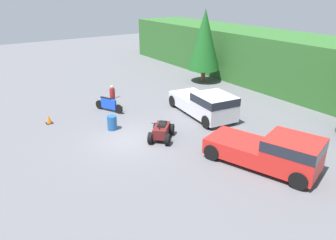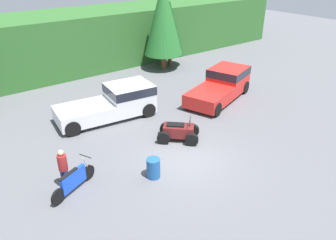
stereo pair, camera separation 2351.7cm
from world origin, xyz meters
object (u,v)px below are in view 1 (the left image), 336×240
at_px(dirt_bike, 109,105).
at_px(rider_person, 113,96).
at_px(traffic_cone, 49,120).
at_px(pickup_truck_second, 206,104).
at_px(quad_atv, 161,131).
at_px(steel_barrel, 112,123).
at_px(pickup_truck_red, 273,151).

distance_m(dirt_bike, rider_person, 0.65).
height_order(dirt_bike, traffic_cone, dirt_bike).
bearing_deg(pickup_truck_second, quad_atv, -67.70).
distance_m(dirt_bike, steel_barrel, 3.23).
relative_size(dirt_bike, steel_barrel, 2.49).
xyz_separation_m(traffic_cone, steel_barrel, (3.14, 2.93, 0.19)).
height_order(pickup_truck_red, traffic_cone, pickup_truck_red).
height_order(quad_atv, traffic_cone, quad_atv).
distance_m(quad_atv, traffic_cone, 7.56).
xyz_separation_m(dirt_bike, quad_atv, (5.80, 0.61, -0.02)).
bearing_deg(pickup_truck_red, rider_person, 174.62).
height_order(quad_atv, steel_barrel, quad_atv).
distance_m(traffic_cone, steel_barrel, 4.30).
bearing_deg(steel_barrel, dirt_bike, 159.00).
bearing_deg(pickup_truck_red, dirt_bike, 176.74).
bearing_deg(traffic_cone, pickup_truck_red, 31.97).
bearing_deg(pickup_truck_red, steel_barrel, -171.66).
bearing_deg(rider_person, dirt_bike, -90.20).
xyz_separation_m(pickup_truck_red, traffic_cone, (-11.64, -7.27, -0.69)).
xyz_separation_m(rider_person, traffic_cone, (0.07, -4.50, -0.71)).
relative_size(dirt_bike, rider_person, 1.24).
height_order(traffic_cone, steel_barrel, steel_barrel).
height_order(pickup_truck_red, rider_person, pickup_truck_red).
distance_m(pickup_truck_red, quad_atv, 6.29).
bearing_deg(traffic_cone, quad_atv, 38.41).
distance_m(pickup_truck_second, traffic_cone, 10.18).
relative_size(dirt_bike, traffic_cone, 3.99).
bearing_deg(steel_barrel, pickup_truck_red, 27.02).
bearing_deg(steel_barrel, pickup_truck_second, 75.14).
bearing_deg(quad_atv, rider_person, -133.71).
relative_size(dirt_bike, quad_atv, 0.96).
bearing_deg(rider_person, pickup_truck_red, -12.03).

